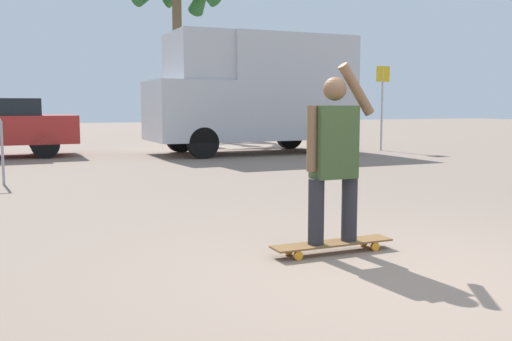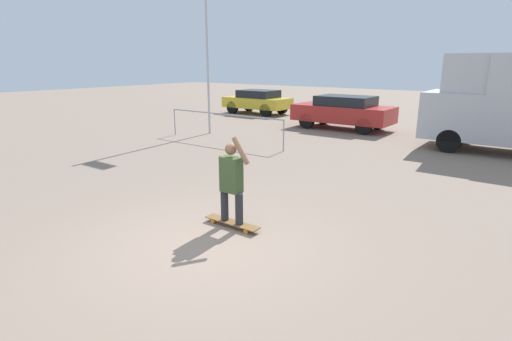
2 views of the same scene
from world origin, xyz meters
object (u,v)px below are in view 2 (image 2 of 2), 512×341
parked_car_red (343,111)px  flagpole (209,39)px  skateboard (232,223)px  person_skateboarder (231,179)px  parked_car_yellow (257,101)px

parked_car_red → flagpole: size_ratio=0.66×
skateboard → person_skateboarder: person_skateboarder is taller
skateboard → parked_car_red: bearing=105.2°
skateboard → parked_car_yellow: (-9.42, 13.58, 0.66)m
person_skateboarder → parked_car_red: (-3.09, 11.41, -0.11)m
parked_car_red → parked_car_yellow: parked_car_red is taller
skateboard → person_skateboarder: size_ratio=0.72×
parked_car_red → flagpole: bearing=-131.9°
skateboard → parked_car_yellow: 16.54m
person_skateboarder → flagpole: 10.35m
skateboard → flagpole: bearing=134.8°
flagpole → person_skateboarder: bearing=-45.2°
person_skateboarder → parked_car_red: person_skateboarder is taller
person_skateboarder → parked_car_red: size_ratio=0.36×
person_skateboarder → skateboard: bearing=0.0°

